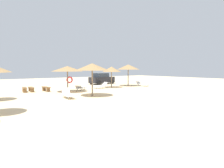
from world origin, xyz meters
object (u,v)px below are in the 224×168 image
Objects in this scene: lounger_1 at (81,88)px; lounger_5 at (101,86)px; bench_0 at (46,88)px; parked_car at (102,79)px; bench_2 at (24,89)px; lounger_0 at (142,84)px; parasol_0 at (128,67)px; parasol_1 at (67,69)px; parasol_5 at (112,69)px; parasol_3 at (92,67)px; bench_1 at (31,88)px; lounger_3 at (68,94)px.

lounger_1 is 2.96m from lounger_5.
parked_car reaches higher than bench_0.
parked_car is at bearing 17.79° from bench_2.
bench_0 is at bearing -17.92° from bench_2.
lounger_0 reaches higher than bench_2.
bench_0 is at bearing 177.71° from parasol_0.
lounger_0 is (11.10, 0.23, -2.08)m from parasol_1.
parasol_0 is 1.68× the size of lounger_1.
parasol_5 is at bearing -171.89° from parasol_0.
parasol_3 is 1.94× the size of bench_1.
parasol_3 is 1.95× the size of bench_0.
lounger_0 is at bearing -9.60° from bench_1.
lounger_0 is 1.30× the size of bench_0.
parasol_3 is 1.92× the size of bench_2.
parked_car reaches higher than lounger_3.
lounger_3 is 8.27m from lounger_5.
parked_car is at bearing 54.85° from lounger_5.
bench_1 is at bearing 170.40° from lounger_0.
parasol_3 is 1.55× the size of lounger_5.
parasol_0 is 13.51m from bench_2.
bench_1 is at bearing 169.37° from lounger_5.
parasol_1 reaches higher than bench_1.
lounger_1 is 5.17m from bench_1.
lounger_5 is at bearing -10.39° from bench_2.
parasol_3 is at bearing -59.83° from bench_2.
parasol_0 is at bearing 8.11° from parasol_5.
bench_1 is at bearing -7.49° from bench_2.
lounger_3 is 6.58m from bench_1.
lounger_3 is at bearing -74.47° from bench_2.
parked_car is (10.43, 10.49, 0.50)m from lounger_3.
bench_1 is (-12.63, 1.02, -2.28)m from parasol_0.
lounger_0 is at bearing -8.32° from lounger_5.
lounger_1 is (1.48, 4.92, -2.26)m from parasol_3.
parked_car is (-1.02, 5.03, -1.80)m from parasol_0.
lounger_5 is at bearing 7.69° from lounger_1.
parasol_0 is 1.57× the size of lounger_0.
lounger_3 is 14.80m from parked_car.
lounger_3 is (-2.16, 0.30, -2.25)m from parasol_3.
bench_1 is at bearing 157.53° from bench_0.
lounger_0 is at bearing -69.25° from parked_car.
lounger_3 is at bearing -91.82° from bench_0.
lounger_1 is 8.98m from parked_car.
lounger_1 is 1.21× the size of bench_1.
parasol_0 is 0.98× the size of parasol_1.
lounger_3 reaches higher than bench_1.
parked_car reaches higher than bench_1.
lounger_3 is at bearing -134.84° from parked_car.
parasol_0 reaches higher than lounger_5.
lounger_3 is 1.25× the size of bench_2.
lounger_1 is at bearing 176.76° from lounger_0.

